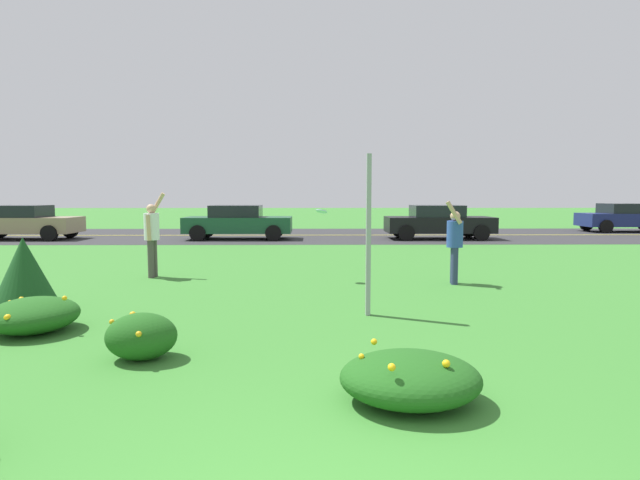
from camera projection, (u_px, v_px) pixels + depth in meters
name	position (u px, v px, depth m)	size (l,w,h in m)	color
ground_plane	(314.00, 269.00, 12.94)	(120.00, 120.00, 0.00)	#387A2D
highway_strip	(314.00, 235.00, 23.64)	(120.00, 9.07, 0.01)	#2D2D30
highway_center_stripe	(314.00, 235.00, 23.64)	(120.00, 0.16, 0.00)	yellow
daylily_clump_mid_left	(34.00, 315.00, 6.97)	(1.18, 1.23, 0.53)	#1E5619
daylily_clump_front_center	(141.00, 336.00, 5.81)	(0.81, 0.68, 0.54)	#1E5619
daylily_clump_mid_center	(410.00, 378.00, 4.60)	(1.29, 1.10, 0.50)	#1E5619
sign_post_near_path	(368.00, 235.00, 7.86)	(0.07, 0.10, 2.53)	#93969B
evergreen_shrub_side	(24.00, 275.00, 8.16)	(1.09, 1.09, 1.22)	#19471E
person_thrower_white_shirt	(152.00, 233.00, 11.53)	(0.45, 0.51, 1.95)	silver
person_catcher_blue_shirt	(455.00, 240.00, 10.68)	(0.43, 0.51, 1.77)	#2D4C9E
frisbee_pale_blue	(322.00, 211.00, 11.07)	(0.26, 0.25, 0.14)	#ADD6E5
car_tan_leftmost	(22.00, 222.00, 21.39)	(4.50, 2.00, 1.45)	#937F60
car_dark_green_center_left	(238.00, 222.00, 21.51)	(4.50, 2.00, 1.45)	#194C2D
car_black_center_right	(438.00, 222.00, 21.61)	(4.50, 2.00, 1.45)	black
car_navy_rightmost	(626.00, 217.00, 25.81)	(4.50, 2.00, 1.45)	navy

